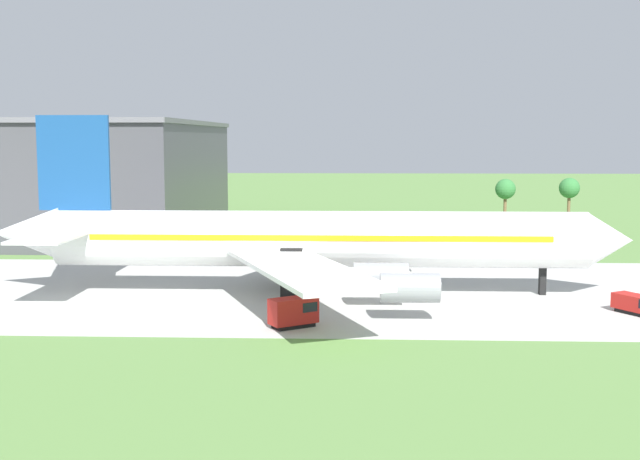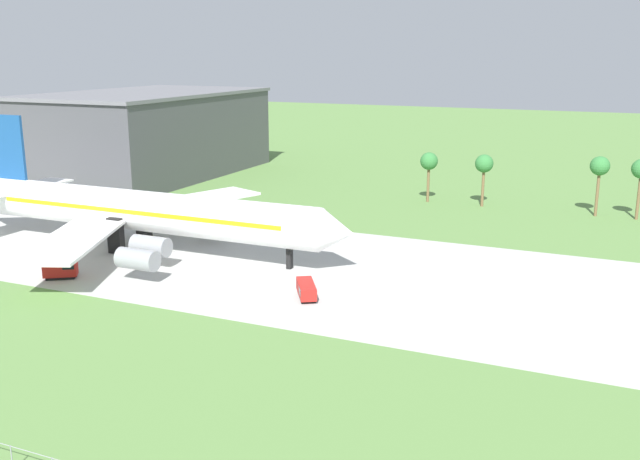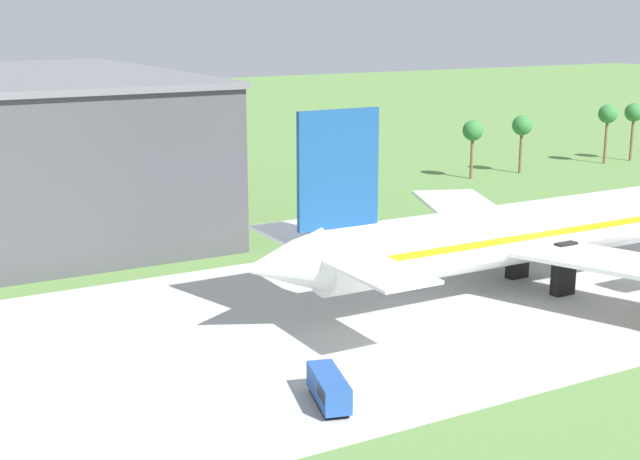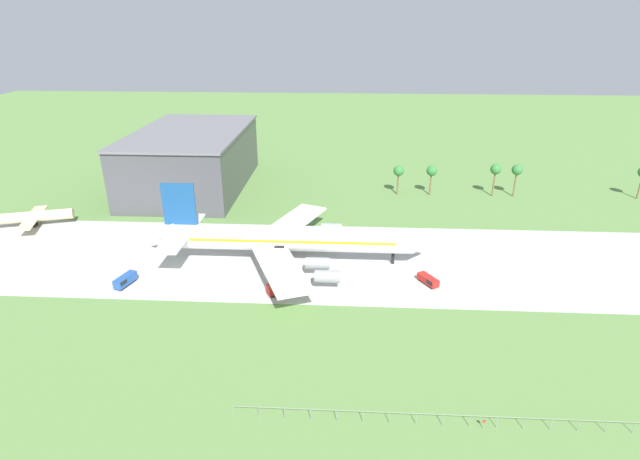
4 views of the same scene
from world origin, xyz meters
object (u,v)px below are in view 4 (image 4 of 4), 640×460
jet_airliner (288,238)px  catering_van (278,288)px  no_stopping_sign (484,423)px  terminal_building (192,159)px  fuel_truck (125,281)px  regional_aircraft (32,217)px  baggage_tug (429,280)px

jet_airliner → catering_van: size_ratio=15.10×
no_stopping_sign → terminal_building: 135.71m
no_stopping_sign → catering_van: bearing=133.9°
catering_van → terminal_building: 84.91m
fuel_truck → terminal_building: bearing=93.8°
no_stopping_sign → terminal_building: bearing=124.4°
jet_airliner → no_stopping_sign: size_ratio=43.15×
regional_aircraft → terminal_building: terminal_building is taller
regional_aircraft → fuel_truck: 53.32m
jet_airliner → no_stopping_sign: 65.05m
regional_aircraft → terminal_building: (36.92, 39.16, 7.35)m
jet_airliner → baggage_tug: size_ratio=12.26×
regional_aircraft → no_stopping_sign: regional_aircraft is taller
regional_aircraft → jet_airliner: bearing=-13.3°
baggage_tug → fuel_truck: size_ratio=0.92×
terminal_building → baggage_tug: bearing=-42.3°
catering_van → no_stopping_sign: size_ratio=2.86×
baggage_tug → no_stopping_sign: (1.94, -43.79, -0.01)m
jet_airliner → fuel_truck: size_ratio=11.27×
baggage_tug → terminal_building: (-74.56, 67.92, 9.22)m
fuel_truck → regional_aircraft: bearing=141.5°
regional_aircraft → no_stopping_sign: 134.66m
regional_aircraft → fuel_truck: regional_aircraft is taller
jet_airliner → terminal_building: (-40.81, 57.57, 4.13)m
no_stopping_sign → terminal_building: terminal_building is taller
regional_aircraft → baggage_tug: (111.47, -28.76, -1.87)m
fuel_truck → catering_van: size_ratio=1.34×
baggage_tug → no_stopping_sign: size_ratio=3.52×
jet_airliner → no_stopping_sign: (35.69, -54.15, -5.10)m
regional_aircraft → no_stopping_sign: bearing=-32.6°
catering_van → no_stopping_sign: catering_van is taller
no_stopping_sign → fuel_truck: bearing=151.2°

